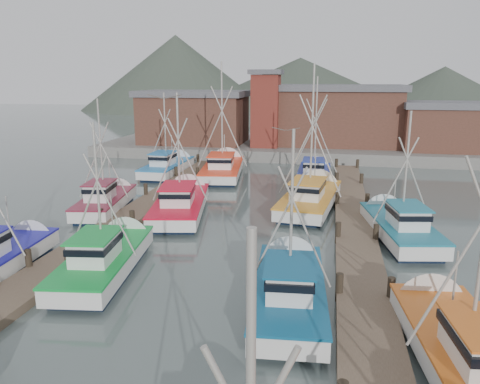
% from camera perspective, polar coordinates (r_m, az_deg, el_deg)
% --- Properties ---
extents(ground, '(260.00, 260.00, 0.00)m').
position_cam_1_polar(ground, '(22.40, -3.86, -9.52)').
color(ground, '#455251').
rests_on(ground, ground).
extents(dock_left, '(2.30, 46.00, 1.50)m').
position_cam_1_polar(dock_left, '(28.28, -15.59, -4.55)').
color(dock_left, brown).
rests_on(dock_left, ground).
extents(dock_right, '(2.30, 46.00, 1.50)m').
position_cam_1_polar(dock_right, '(25.46, 14.09, -6.49)').
color(dock_right, brown).
rests_on(dock_right, ground).
extents(quay, '(44.00, 16.00, 1.20)m').
position_cam_1_polar(quay, '(57.71, 5.63, 5.44)').
color(quay, gray).
rests_on(quay, ground).
extents(shed_left, '(12.72, 8.48, 6.20)m').
position_cam_1_polar(shed_left, '(57.44, -5.61, 9.16)').
color(shed_left, brown).
rests_on(shed_left, quay).
extents(shed_center, '(14.84, 9.54, 6.90)m').
position_cam_1_polar(shed_center, '(57.02, 11.81, 9.26)').
color(shed_center, brown).
rests_on(shed_center, quay).
extents(shed_right, '(8.48, 6.36, 5.20)m').
position_cam_1_polar(shed_right, '(55.32, 23.34, 7.42)').
color(shed_right, brown).
rests_on(shed_right, quay).
extents(lookout_tower, '(3.60, 3.60, 8.50)m').
position_cam_1_polar(lookout_tower, '(53.48, 3.16, 10.17)').
color(lookout_tower, maroon).
rests_on(lookout_tower, quay).
extents(distant_hills, '(175.00, 140.00, 42.00)m').
position_cam_1_polar(distant_hills, '(143.88, 3.88, 10.15)').
color(distant_hills, '#3B453A').
rests_on(distant_hills, ground).
extents(boat_4, '(3.65, 8.70, 7.69)m').
position_cam_1_polar(boat_4, '(22.94, -15.80, -7.64)').
color(boat_4, black).
rests_on(boat_4, ground).
extents(boat_5, '(3.32, 8.80, 7.77)m').
position_cam_1_polar(boat_5, '(19.25, 6.05, -11.41)').
color(boat_5, black).
rests_on(boat_5, ground).
extents(boat_6, '(3.25, 8.04, 7.97)m').
position_cam_1_polar(boat_6, '(24.76, -27.08, -7.07)').
color(boat_6, black).
rests_on(boat_6, ground).
extents(boat_7, '(3.70, 8.90, 9.21)m').
position_cam_1_polar(boat_7, '(16.83, 25.21, -16.63)').
color(boat_7, black).
rests_on(boat_7, ground).
extents(boat_8, '(4.67, 10.04, 8.82)m').
position_cam_1_polar(boat_8, '(31.64, -7.11, -1.32)').
color(boat_8, black).
rests_on(boat_8, ground).
extents(boat_9, '(4.31, 10.32, 10.68)m').
position_cam_1_polar(boat_9, '(33.24, 8.71, -0.62)').
color(boat_9, black).
rests_on(boat_9, ground).
extents(boat_10, '(3.59, 8.16, 8.15)m').
position_cam_1_polar(boat_10, '(33.28, -15.87, -0.99)').
color(boat_10, black).
rests_on(boat_10, ground).
extents(boat_11, '(4.05, 8.82, 7.87)m').
position_cam_1_polar(boat_11, '(28.12, 18.64, -3.88)').
color(boat_11, black).
rests_on(boat_11, ground).
extents(boat_12, '(4.55, 10.77, 11.23)m').
position_cam_1_polar(boat_12, '(43.62, -2.05, 2.95)').
color(boat_12, black).
rests_on(boat_12, ground).
extents(boat_13, '(3.84, 8.71, 9.70)m').
position_cam_1_polar(boat_13, '(41.17, 9.03, 2.13)').
color(boat_13, black).
rests_on(boat_13, ground).
extents(boat_14, '(3.47, 8.93, 8.32)m').
position_cam_1_polar(boat_14, '(44.91, -8.64, 3.10)').
color(boat_14, black).
rests_on(boat_14, ground).
extents(gull_near, '(1.55, 0.62, 0.24)m').
position_cam_1_polar(gull_near, '(20.57, -9.23, 11.33)').
color(gull_near, gray).
rests_on(gull_near, ground).
extents(gull_far, '(1.54, 0.61, 0.24)m').
position_cam_1_polar(gull_far, '(26.01, 5.63, 7.59)').
color(gull_far, gray).
rests_on(gull_far, ground).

